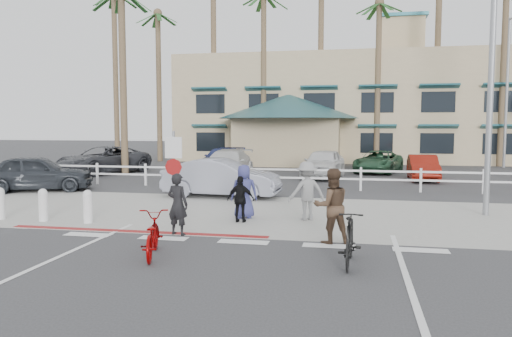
% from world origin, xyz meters
% --- Properties ---
extents(ground, '(140.00, 140.00, 0.00)m').
position_xyz_m(ground, '(0.00, 0.00, 0.00)').
color(ground, '#333335').
extents(bike_path, '(12.00, 16.00, 0.01)m').
position_xyz_m(bike_path, '(0.00, -2.00, 0.00)').
color(bike_path, '#333335').
rests_on(bike_path, ground).
extents(sidewalk_plaza, '(22.00, 7.00, 0.01)m').
position_xyz_m(sidewalk_plaza, '(0.00, 4.50, 0.01)').
color(sidewalk_plaza, gray).
rests_on(sidewalk_plaza, ground).
extents(cross_street, '(40.00, 5.00, 0.01)m').
position_xyz_m(cross_street, '(0.00, 8.50, 0.00)').
color(cross_street, '#333335').
rests_on(cross_street, ground).
extents(parking_lot, '(50.00, 16.00, 0.01)m').
position_xyz_m(parking_lot, '(0.00, 18.00, 0.00)').
color(parking_lot, '#333335').
rests_on(parking_lot, ground).
extents(curb_red, '(7.00, 0.25, 0.02)m').
position_xyz_m(curb_red, '(-3.00, 1.20, 0.01)').
color(curb_red, maroon).
rests_on(curb_red, ground).
extents(rail_fence, '(29.40, 0.16, 1.00)m').
position_xyz_m(rail_fence, '(0.50, 10.50, 0.50)').
color(rail_fence, silver).
rests_on(rail_fence, ground).
extents(building, '(28.00, 16.00, 11.30)m').
position_xyz_m(building, '(2.00, 31.00, 5.65)').
color(building, tan).
rests_on(building, ground).
extents(sign_post, '(0.50, 0.10, 2.90)m').
position_xyz_m(sign_post, '(-2.30, 2.20, 1.45)').
color(sign_post, gray).
rests_on(sign_post, ground).
extents(bollard_0, '(0.26, 0.26, 0.95)m').
position_xyz_m(bollard_0, '(-4.80, 2.00, 0.47)').
color(bollard_0, silver).
rests_on(bollard_0, ground).
extents(bollard_1, '(0.26, 0.26, 0.95)m').
position_xyz_m(bollard_1, '(-6.20, 2.00, 0.47)').
color(bollard_1, silver).
rests_on(bollard_1, ground).
extents(bollard_2, '(0.26, 0.26, 0.95)m').
position_xyz_m(bollard_2, '(-7.60, 2.00, 0.47)').
color(bollard_2, silver).
rests_on(bollard_2, ground).
extents(streetlight_0, '(0.60, 2.00, 9.00)m').
position_xyz_m(streetlight_0, '(6.50, 5.50, 4.50)').
color(streetlight_0, gray).
rests_on(streetlight_0, ground).
extents(streetlight_1, '(0.60, 2.00, 9.50)m').
position_xyz_m(streetlight_1, '(12.00, 24.00, 4.75)').
color(streetlight_1, gray).
rests_on(streetlight_1, ground).
extents(palm_0, '(4.00, 4.00, 15.00)m').
position_xyz_m(palm_0, '(-16.00, 26.00, 7.50)').
color(palm_0, '#1B461C').
rests_on(palm_0, ground).
extents(palm_1, '(4.00, 4.00, 13.00)m').
position_xyz_m(palm_1, '(-12.00, 25.00, 6.50)').
color(palm_1, '#1B461C').
rests_on(palm_1, ground).
extents(palm_2, '(4.00, 4.00, 16.00)m').
position_xyz_m(palm_2, '(-8.00, 26.00, 8.00)').
color(palm_2, '#1B461C').
rests_on(palm_2, ground).
extents(palm_3, '(4.00, 4.00, 14.00)m').
position_xyz_m(palm_3, '(-4.00, 25.00, 7.00)').
color(palm_3, '#1B461C').
rests_on(palm_3, ground).
extents(palm_4, '(4.00, 4.00, 15.00)m').
position_xyz_m(palm_4, '(0.00, 26.00, 7.50)').
color(palm_4, '#1B461C').
rests_on(palm_4, ground).
extents(palm_5, '(4.00, 4.00, 13.00)m').
position_xyz_m(palm_5, '(4.00, 25.00, 6.50)').
color(palm_5, '#1B461C').
rests_on(palm_5, ground).
extents(palm_6, '(4.00, 4.00, 17.00)m').
position_xyz_m(palm_6, '(8.00, 26.00, 8.50)').
color(palm_6, '#1B461C').
rests_on(palm_6, ground).
extents(palm_7, '(4.00, 4.00, 14.00)m').
position_xyz_m(palm_7, '(12.00, 25.00, 7.00)').
color(palm_7, '#1B461C').
rests_on(palm_7, ground).
extents(palm_10, '(4.00, 4.00, 12.00)m').
position_xyz_m(palm_10, '(-10.00, 15.00, 6.00)').
color(palm_10, '#1B461C').
rests_on(palm_10, ground).
extents(bike_red, '(1.10, 1.87, 0.93)m').
position_xyz_m(bike_red, '(-1.61, -1.01, 0.46)').
color(bike_red, '#7B0101').
rests_on(bike_red, ground).
extents(rider_red, '(0.65, 0.51, 1.57)m').
position_xyz_m(rider_red, '(-1.79, 1.06, 0.78)').
color(rider_red, black).
rests_on(rider_red, ground).
extents(bike_black, '(0.57, 1.74, 1.03)m').
position_xyz_m(bike_black, '(2.47, -0.86, 0.51)').
color(bike_black, black).
rests_on(bike_black, ground).
extents(rider_black, '(1.03, 0.91, 1.76)m').
position_xyz_m(rider_black, '(2.03, 0.94, 0.88)').
color(rider_black, '#473324').
rests_on(rider_black, ground).
extents(pedestrian_a, '(1.28, 1.07, 1.71)m').
position_xyz_m(pedestrian_a, '(1.19, 3.66, 0.86)').
color(pedestrian_a, gray).
rests_on(pedestrian_a, ground).
extents(pedestrian_child, '(0.78, 0.32, 1.33)m').
position_xyz_m(pedestrian_child, '(-0.61, 2.95, 0.66)').
color(pedestrian_child, black).
rests_on(pedestrian_child, ground).
extents(pedestrian_b, '(0.89, 0.71, 1.60)m').
position_xyz_m(pedestrian_b, '(-0.65, 3.60, 0.80)').
color(pedestrian_b, navy).
rests_on(pedestrian_b, ground).
extents(car_white_sedan, '(4.55, 1.78, 1.47)m').
position_xyz_m(car_white_sedan, '(-2.45, 7.68, 0.74)').
color(car_white_sedan, gray).
rests_on(car_white_sedan, ground).
extents(car_red_compact, '(4.80, 3.31, 1.52)m').
position_xyz_m(car_red_compact, '(-10.50, 7.89, 0.76)').
color(car_red_compact, '#272B31').
rests_on(car_red_compact, ground).
extents(lot_car_0, '(4.51, 6.12, 1.55)m').
position_xyz_m(lot_car_0, '(-11.45, 15.24, 0.77)').
color(lot_car_0, '#2F3136').
rests_on(lot_car_0, ground).
extents(lot_car_1, '(2.17, 5.13, 1.48)m').
position_xyz_m(lot_car_1, '(-3.83, 13.78, 0.74)').
color(lot_car_1, silver).
rests_on(lot_car_1, ground).
extents(lot_car_2, '(2.37, 4.63, 1.51)m').
position_xyz_m(lot_car_2, '(0.93, 15.42, 0.75)').
color(lot_car_2, silver).
rests_on(lot_car_2, ground).
extents(lot_car_3, '(1.42, 3.85, 1.26)m').
position_xyz_m(lot_car_3, '(5.89, 15.30, 0.63)').
color(lot_car_3, maroon).
rests_on(lot_car_3, ground).
extents(lot_car_4, '(2.15, 4.80, 1.37)m').
position_xyz_m(lot_car_4, '(-5.32, 18.37, 0.68)').
color(lot_car_4, navy).
rests_on(lot_car_4, ground).
extents(lot_car_5, '(3.29, 4.97, 1.27)m').
position_xyz_m(lot_car_5, '(3.88, 18.93, 0.63)').
color(lot_car_5, '#224A30').
rests_on(lot_car_5, ground).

